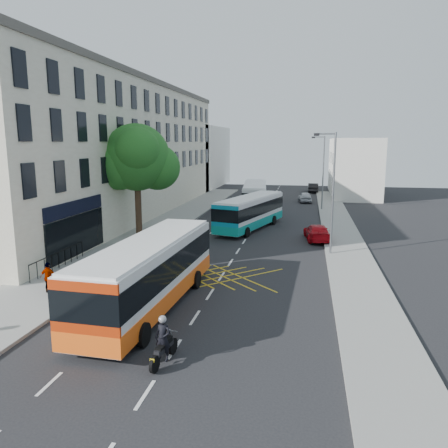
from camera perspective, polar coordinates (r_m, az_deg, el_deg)
The scene contains 21 objects.
ground at distance 19.49m, azimuth -3.81°, elevation -12.10°, with size 120.00×120.00×0.00m, color black.
pavement_left at distance 35.71m, azimuth -10.99°, elevation -1.57°, with size 5.00×70.00×0.15m, color gray.
pavement_right at distance 33.35m, azimuth 15.52°, elevation -2.64°, with size 3.00×70.00×0.15m, color gray.
terrace_main at distance 45.81m, azimuth -13.34°, elevation 9.44°, with size 8.30×45.00×13.50m.
terrace_far at distance 74.77m, azimuth -3.65°, elevation 8.74°, with size 8.00×20.00×10.00m, color silver.
building_right at distance 65.78m, azimuth 16.50°, elevation 7.18°, with size 6.00×18.00×8.00m, color silver.
street_tree at distance 34.92m, azimuth -11.39°, elevation 8.44°, with size 6.30×5.70×8.80m.
lamp_near at distance 29.56m, azimuth 13.88°, elevation 4.71°, with size 1.45×0.15×8.00m.
lamp_far at distance 49.48m, azimuth 12.72°, elevation 7.05°, with size 1.45×0.15×8.00m.
railings at distance 27.66m, azimuth -20.81°, elevation -4.30°, with size 0.08×5.60×1.14m, color black, non-canonical shape.
bus_near at distance 20.35m, azimuth -9.69°, elevation -6.25°, with size 3.17×11.37×3.17m.
bus_mid at distance 38.24m, azimuth 3.46°, elevation 1.60°, with size 5.06×10.42×2.86m.
bus_far at distance 48.98m, azimuth 4.04°, elevation 3.67°, with size 3.52×10.80×2.98m.
motorbike at distance 15.63m, azimuth -7.92°, elevation -14.89°, with size 0.67×1.97×1.76m.
parked_car_blue at distance 22.73m, azimuth -16.59°, elevation -7.31°, with size 1.63×4.05×1.38m, color black.
parked_car_silver at distance 25.74m, azimuth -12.88°, elevation -4.99°, with size 1.49×4.29×1.41m, color #9FA2A6.
red_hatchback at distance 34.63m, azimuth 12.06°, elevation -1.07°, with size 1.74×4.27×1.24m, color #BD0811.
distant_car_grey at distance 56.70m, azimuth 5.91°, elevation 3.66°, with size 2.15×4.66×1.30m, color #414349.
distant_car_silver at distance 56.32m, azimuth 10.56°, elevation 3.49°, with size 1.52×3.78×1.29m, color #B8BAC0.
distant_car_dark at distance 67.59m, azimuth 11.54°, elevation 4.67°, with size 1.45×4.17×1.37m, color black.
pedestrian_far at distance 23.46m, azimuth -21.93°, elevation -6.51°, with size 0.90×0.38×1.54m, color gray.
Camera 1 is at (4.60, -17.37, 7.55)m, focal length 35.00 mm.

